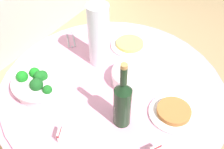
{
  "coord_description": "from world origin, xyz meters",
  "views": [
    {
      "loc": [
        -0.77,
        -0.48,
        1.67
      ],
      "look_at": [
        0.0,
        0.0,
        0.79
      ],
      "focal_mm": 41.21,
      "sensor_mm": 36.0,
      "label": 1
    }
  ],
  "objects_px": {
    "food_plate_peanuts": "(173,112)",
    "label_placard_mid": "(59,134)",
    "food_plate_noodles": "(130,45)",
    "wine_bottle": "(122,102)",
    "serving_tongs": "(71,39)",
    "label_placard_front": "(155,149)",
    "decorative_fruit_vase": "(99,39)",
    "plate_stack": "(133,77)",
    "broccoli_bowl": "(41,83)"
  },
  "relations": [
    {
      "from": "food_plate_peanuts",
      "to": "label_placard_mid",
      "type": "xyz_separation_m",
      "value": [
        -0.36,
        0.35,
        0.02
      ]
    },
    {
      "from": "food_plate_noodles",
      "to": "label_placard_mid",
      "type": "relative_size",
      "value": 4.0
    },
    {
      "from": "wine_bottle",
      "to": "food_plate_peanuts",
      "type": "xyz_separation_m",
      "value": [
        0.16,
        -0.18,
        -0.11
      ]
    },
    {
      "from": "serving_tongs",
      "to": "label_placard_front",
      "type": "xyz_separation_m",
      "value": [
        -0.41,
        -0.75,
        0.03
      ]
    },
    {
      "from": "decorative_fruit_vase",
      "to": "wine_bottle",
      "type": "bearing_deg",
      "value": -132.59
    },
    {
      "from": "plate_stack",
      "to": "label_placard_mid",
      "type": "bearing_deg",
      "value": 167.86
    },
    {
      "from": "plate_stack",
      "to": "decorative_fruit_vase",
      "type": "relative_size",
      "value": 0.62
    },
    {
      "from": "broccoli_bowl",
      "to": "wine_bottle",
      "type": "distance_m",
      "value": 0.44
    },
    {
      "from": "food_plate_noodles",
      "to": "label_placard_front",
      "type": "distance_m",
      "value": 0.69
    },
    {
      "from": "label_placard_front",
      "to": "plate_stack",
      "type": "bearing_deg",
      "value": 41.38
    },
    {
      "from": "label_placard_front",
      "to": "food_plate_peanuts",
      "type": "bearing_deg",
      "value": 3.07
    },
    {
      "from": "plate_stack",
      "to": "label_placard_front",
      "type": "relative_size",
      "value": 3.82
    },
    {
      "from": "food_plate_peanuts",
      "to": "label_placard_front",
      "type": "bearing_deg",
      "value": -176.93
    },
    {
      "from": "food_plate_noodles",
      "to": "serving_tongs",
      "type": "bearing_deg",
      "value": 112.01
    },
    {
      "from": "label_placard_front",
      "to": "label_placard_mid",
      "type": "xyz_separation_m",
      "value": [
        -0.14,
        0.36,
        0.0
      ]
    },
    {
      "from": "serving_tongs",
      "to": "food_plate_noodles",
      "type": "distance_m",
      "value": 0.36
    },
    {
      "from": "label_placard_mid",
      "to": "plate_stack",
      "type": "bearing_deg",
      "value": -12.14
    },
    {
      "from": "serving_tongs",
      "to": "wine_bottle",
      "type": "bearing_deg",
      "value": -121.67
    },
    {
      "from": "decorative_fruit_vase",
      "to": "food_plate_peanuts",
      "type": "distance_m",
      "value": 0.51
    },
    {
      "from": "broccoli_bowl",
      "to": "label_placard_mid",
      "type": "height_order",
      "value": "broccoli_bowl"
    },
    {
      "from": "decorative_fruit_vase",
      "to": "plate_stack",
      "type": "bearing_deg",
      "value": -100.67
    },
    {
      "from": "broccoli_bowl",
      "to": "food_plate_noodles",
      "type": "xyz_separation_m",
      "value": [
        0.52,
        -0.2,
        -0.03
      ]
    },
    {
      "from": "plate_stack",
      "to": "serving_tongs",
      "type": "relative_size",
      "value": 1.45
    },
    {
      "from": "serving_tongs",
      "to": "label_placard_mid",
      "type": "distance_m",
      "value": 0.68
    },
    {
      "from": "wine_bottle",
      "to": "label_placard_mid",
      "type": "relative_size",
      "value": 6.11
    },
    {
      "from": "wine_bottle",
      "to": "label_placard_front",
      "type": "xyz_separation_m",
      "value": [
        -0.06,
        -0.19,
        -0.1
      ]
    },
    {
      "from": "food_plate_noodles",
      "to": "label_placard_mid",
      "type": "bearing_deg",
      "value": -175.2
    },
    {
      "from": "food_plate_peanuts",
      "to": "label_placard_front",
      "type": "xyz_separation_m",
      "value": [
        -0.22,
        -0.01,
        0.02
      ]
    },
    {
      "from": "decorative_fruit_vase",
      "to": "food_plate_peanuts",
      "type": "height_order",
      "value": "decorative_fruit_vase"
    },
    {
      "from": "plate_stack",
      "to": "serving_tongs",
      "type": "distance_m",
      "value": 0.5
    },
    {
      "from": "broccoli_bowl",
      "to": "food_plate_noodles",
      "type": "bearing_deg",
      "value": -21.06
    },
    {
      "from": "wine_bottle",
      "to": "label_placard_mid",
      "type": "xyz_separation_m",
      "value": [
        -0.21,
        0.17,
        -0.1
      ]
    },
    {
      "from": "wine_bottle",
      "to": "food_plate_noodles",
      "type": "xyz_separation_m",
      "value": [
        0.48,
        0.23,
        -0.12
      ]
    },
    {
      "from": "food_plate_noodles",
      "to": "decorative_fruit_vase",
      "type": "bearing_deg",
      "value": 159.58
    },
    {
      "from": "broccoli_bowl",
      "to": "wine_bottle",
      "type": "bearing_deg",
      "value": -84.74
    },
    {
      "from": "plate_stack",
      "to": "label_placard_front",
      "type": "bearing_deg",
      "value": -138.62
    },
    {
      "from": "serving_tongs",
      "to": "plate_stack",
      "type": "bearing_deg",
      "value": -102.7
    },
    {
      "from": "broccoli_bowl",
      "to": "food_plate_peanuts",
      "type": "xyz_separation_m",
      "value": [
        0.2,
        -0.61,
        -0.03
      ]
    },
    {
      "from": "serving_tongs",
      "to": "decorative_fruit_vase",
      "type": "bearing_deg",
      "value": -104.48
    },
    {
      "from": "broccoli_bowl",
      "to": "label_placard_front",
      "type": "xyz_separation_m",
      "value": [
        -0.02,
        -0.62,
        -0.01
      ]
    },
    {
      "from": "broccoli_bowl",
      "to": "decorative_fruit_vase",
      "type": "xyz_separation_m",
      "value": [
        0.32,
        -0.13,
        0.11
      ]
    },
    {
      "from": "food_plate_noodles",
      "to": "food_plate_peanuts",
      "type": "distance_m",
      "value": 0.52
    },
    {
      "from": "plate_stack",
      "to": "label_placard_mid",
      "type": "relative_size",
      "value": 3.82
    },
    {
      "from": "decorative_fruit_vase",
      "to": "food_plate_peanuts",
      "type": "relative_size",
      "value": 1.55
    },
    {
      "from": "broccoli_bowl",
      "to": "wine_bottle",
      "type": "height_order",
      "value": "wine_bottle"
    },
    {
      "from": "label_placard_front",
      "to": "serving_tongs",
      "type": "bearing_deg",
      "value": 61.34
    },
    {
      "from": "plate_stack",
      "to": "food_plate_peanuts",
      "type": "distance_m",
      "value": 0.27
    },
    {
      "from": "plate_stack",
      "to": "wine_bottle",
      "type": "bearing_deg",
      "value": -162.05
    },
    {
      "from": "broccoli_bowl",
      "to": "food_plate_noodles",
      "type": "relative_size",
      "value": 1.27
    },
    {
      "from": "decorative_fruit_vase",
      "to": "label_placard_front",
      "type": "distance_m",
      "value": 0.61
    }
  ]
}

